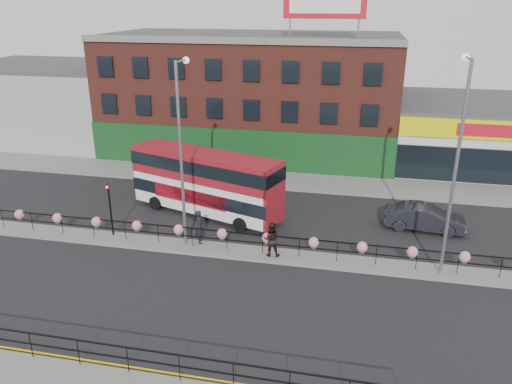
% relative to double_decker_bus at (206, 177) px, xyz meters
% --- Properties ---
extents(ground, '(120.00, 120.00, 0.00)m').
position_rel_double_decker_bus_xyz_m(ground, '(3.61, -4.79, -2.53)').
color(ground, black).
rests_on(ground, ground).
extents(north_pavement, '(60.00, 4.00, 0.15)m').
position_rel_double_decker_bus_xyz_m(north_pavement, '(3.61, 7.21, -2.46)').
color(north_pavement, slate).
rests_on(north_pavement, ground).
extents(median, '(60.00, 1.60, 0.15)m').
position_rel_double_decker_bus_xyz_m(median, '(3.61, -4.79, -2.46)').
color(median, slate).
rests_on(median, ground).
extents(yellow_line_inner, '(60.00, 0.10, 0.01)m').
position_rel_double_decker_bus_xyz_m(yellow_line_inner, '(3.61, -14.49, -2.53)').
color(yellow_line_inner, gold).
rests_on(yellow_line_inner, ground).
extents(yellow_line_outer, '(60.00, 0.10, 0.01)m').
position_rel_double_decker_bus_xyz_m(yellow_line_outer, '(3.61, -14.67, -2.53)').
color(yellow_line_outer, gold).
rests_on(yellow_line_outer, ground).
extents(brick_building, '(25.00, 12.21, 10.30)m').
position_rel_double_decker_bus_xyz_m(brick_building, '(-0.39, 15.17, 2.59)').
color(brick_building, brown).
rests_on(brick_building, ground).
extents(supermarket, '(15.00, 12.25, 5.30)m').
position_rel_double_decker_bus_xyz_m(supermarket, '(19.61, 15.12, 0.11)').
color(supermarket, silver).
rests_on(supermarket, ground).
extents(warehouse_west, '(15.50, 12.00, 7.30)m').
position_rel_double_decker_bus_xyz_m(warehouse_west, '(-20.64, 15.21, 1.12)').
color(warehouse_west, gray).
rests_on(warehouse_west, ground).
extents(median_railing, '(30.04, 0.56, 1.23)m').
position_rel_double_decker_bus_xyz_m(median_railing, '(3.61, -4.79, -1.49)').
color(median_railing, black).
rests_on(median_railing, median).
extents(south_railing, '(20.04, 0.05, 1.12)m').
position_rel_double_decker_bus_xyz_m(south_railing, '(1.61, -14.89, -1.57)').
color(south_railing, black).
rests_on(south_railing, south_pavement).
extents(double_decker_bus, '(10.44, 5.53, 4.13)m').
position_rel_double_decker_bus_xyz_m(double_decker_bus, '(0.00, 0.00, 0.00)').
color(double_decker_bus, white).
rests_on(double_decker_bus, ground).
extents(car, '(2.37, 4.96, 1.55)m').
position_rel_double_decker_bus_xyz_m(car, '(13.50, 0.50, -1.76)').
color(car, '#25262F').
rests_on(car, ground).
extents(pedestrian_a, '(1.02, 0.93, 1.96)m').
position_rel_double_decker_bus_xyz_m(pedestrian_a, '(0.90, -4.24, -1.40)').
color(pedestrian_a, black).
rests_on(pedestrian_a, median).
extents(pedestrian_b, '(1.08, 0.91, 1.93)m').
position_rel_double_decker_bus_xyz_m(pedestrian_b, '(5.12, -4.91, -1.42)').
color(pedestrian_b, black).
rests_on(pedestrian_b, median).
extents(lamp_column_west, '(0.36, 1.77, 10.10)m').
position_rel_double_decker_bus_xyz_m(lamp_column_west, '(0.17, -4.36, 3.60)').
color(lamp_column_west, slate).
rests_on(lamp_column_west, median).
extents(lamp_column_east, '(0.38, 1.86, 10.58)m').
position_rel_double_decker_bus_xyz_m(lamp_column_east, '(13.79, -4.69, 3.88)').
color(lamp_column_east, slate).
rests_on(lamp_column_east, median).
extents(traffic_light_median, '(0.15, 0.28, 3.65)m').
position_rel_double_decker_bus_xyz_m(traffic_light_median, '(-4.39, -4.39, -0.07)').
color(traffic_light_median, black).
rests_on(traffic_light_median, median).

